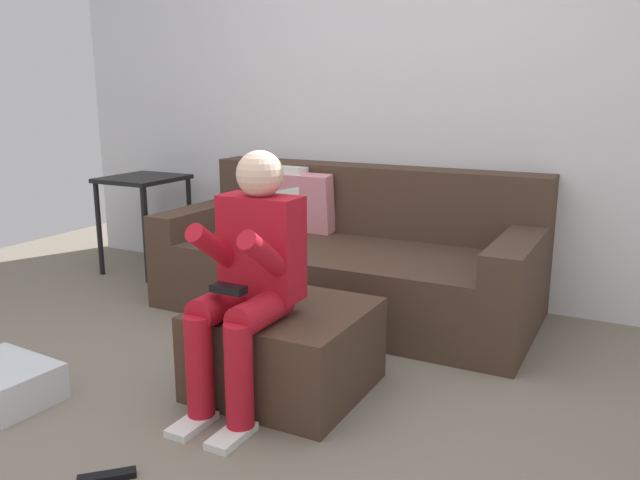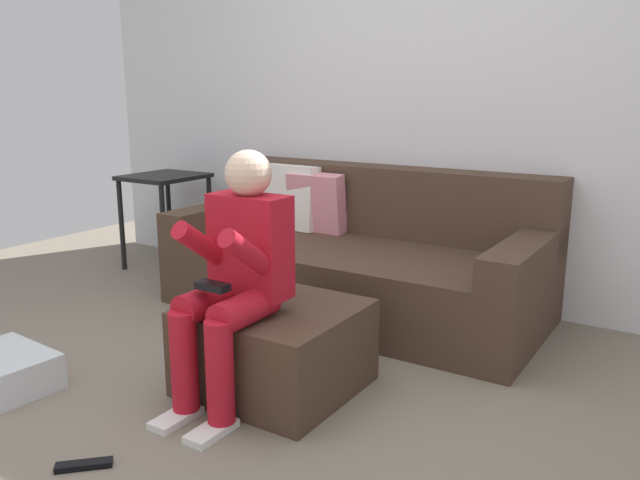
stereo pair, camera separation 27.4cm
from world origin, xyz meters
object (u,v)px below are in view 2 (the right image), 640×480
(ottoman, at_px, (275,347))
(side_table, at_px, (165,191))
(storage_bin, at_px, (5,370))
(remote_near_ottoman, at_px, (84,465))
(person_seated, at_px, (235,272))
(couch_sectional, at_px, (358,259))

(ottoman, relative_size, side_table, 1.00)
(storage_bin, relative_size, remote_near_ottoman, 2.30)
(ottoman, bearing_deg, person_seated, -107.22)
(couch_sectional, height_order, remote_near_ottoman, couch_sectional)
(remote_near_ottoman, bearing_deg, side_table, 84.70)
(side_table, xyz_separation_m, remote_near_ottoman, (1.67, -2.04, -0.56))
(person_seated, height_order, side_table, person_seated)
(ottoman, height_order, remote_near_ottoman, ottoman)
(side_table, relative_size, remote_near_ottoman, 3.57)
(person_seated, height_order, storage_bin, person_seated)
(couch_sectional, xyz_separation_m, storage_bin, (-0.78, -1.77, -0.22))
(ottoman, bearing_deg, couch_sectional, 100.99)
(couch_sectional, height_order, person_seated, person_seated)
(couch_sectional, xyz_separation_m, ottoman, (0.22, -1.13, -0.11))
(person_seated, distance_m, side_table, 2.26)
(person_seated, xyz_separation_m, storage_bin, (-0.94, -0.46, -0.49))
(couch_sectional, relative_size, remote_near_ottoman, 11.28)
(side_table, bearing_deg, person_seated, -37.13)
(couch_sectional, height_order, ottoman, couch_sectional)
(person_seated, bearing_deg, remote_near_ottoman, -101.09)
(person_seated, bearing_deg, side_table, 142.87)
(ottoman, bearing_deg, storage_bin, -147.28)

